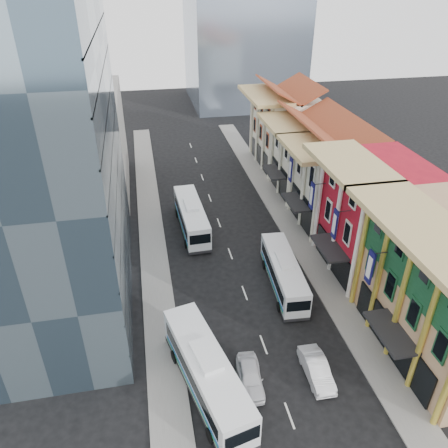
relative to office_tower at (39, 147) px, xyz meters
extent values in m
plane|color=black|center=(17.00, -19.00, -15.00)|extent=(200.00, 200.00, 0.00)
cube|color=slate|center=(25.50, 3.00, -14.93)|extent=(3.00, 90.00, 0.15)
cube|color=slate|center=(8.50, 3.00, -14.93)|extent=(3.00, 90.00, 0.15)
cube|color=#A91321|center=(31.00, -2.00, -9.00)|extent=(8.00, 10.00, 12.00)
cube|color=beige|center=(31.00, 7.50, -10.00)|extent=(8.00, 9.00, 10.00)
cube|color=beige|center=(31.00, 16.50, -10.00)|extent=(8.00, 9.00, 10.00)
cube|color=beige|center=(31.00, 27.00, -9.50)|extent=(8.00, 12.00, 11.00)
cube|color=#435A6B|center=(0.00, 0.00, 0.00)|extent=(12.00, 26.00, 30.00)
cube|color=gray|center=(1.00, 23.00, -8.00)|extent=(10.00, 18.00, 14.00)
imported|color=silver|center=(14.84, -14.72, -14.21)|extent=(2.30, 4.78, 1.57)
imported|color=silver|center=(20.15, -15.01, -14.22)|extent=(1.69, 4.72, 1.55)
camera|label=1|loc=(8.48, -36.75, 13.05)|focal=35.00mm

